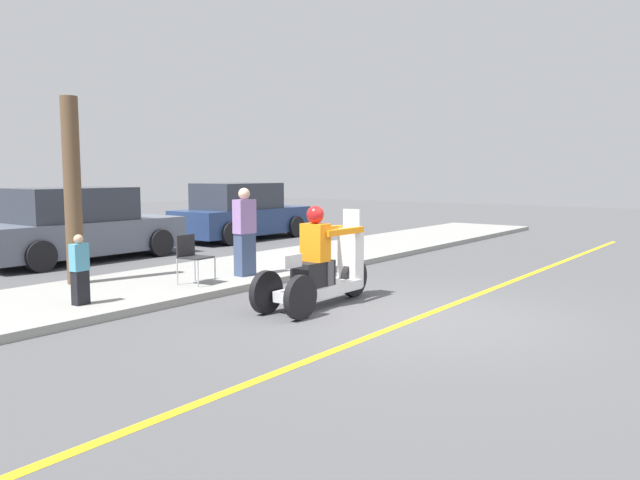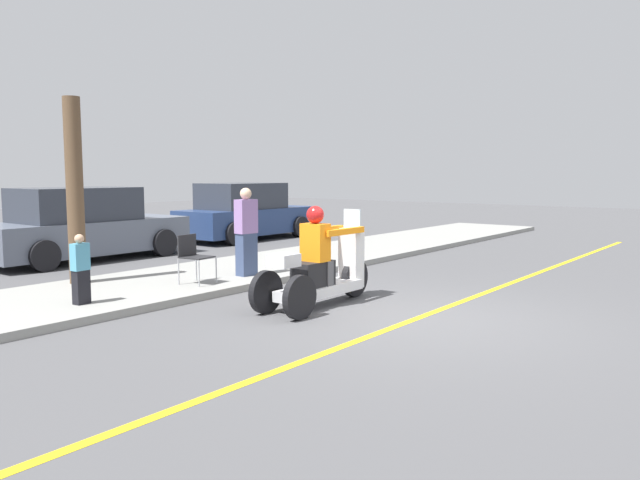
% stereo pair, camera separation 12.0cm
% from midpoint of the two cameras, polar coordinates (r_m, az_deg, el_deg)
% --- Properties ---
extents(ground_plane, '(60.00, 60.00, 0.00)m').
position_cam_midpoint_polar(ground_plane, '(8.68, 8.59, -7.06)').
color(ground_plane, '#4C4C4F').
extents(lane_stripe, '(24.00, 0.12, 0.01)m').
position_cam_midpoint_polar(lane_stripe, '(8.51, 7.93, -7.30)').
color(lane_stripe, gold).
rests_on(lane_stripe, ground).
extents(sidewalk_strip, '(28.00, 2.80, 0.12)m').
position_cam_midpoint_polar(sidewalk_strip, '(11.54, -11.94, -3.52)').
color(sidewalk_strip, gray).
rests_on(sidewalk_strip, ground).
extents(motorcycle_trike, '(2.36, 0.72, 1.50)m').
position_cam_midpoint_polar(motorcycle_trike, '(9.23, -0.37, -2.79)').
color(motorcycle_trike, black).
rests_on(motorcycle_trike, ground).
extents(spectator_with_child, '(0.25, 0.16, 1.00)m').
position_cam_midpoint_polar(spectator_with_child, '(9.43, -21.45, -2.65)').
color(spectator_with_child, black).
rests_on(spectator_with_child, sidewalk_strip).
extents(spectator_far_back, '(0.39, 0.25, 1.59)m').
position_cam_midpoint_polar(spectator_far_back, '(11.31, -7.21, 0.59)').
color(spectator_far_back, '#38476B').
rests_on(spectator_far_back, sidewalk_strip).
extents(folding_chair_curbside, '(0.52, 0.52, 0.82)m').
position_cam_midpoint_polar(folding_chair_curbside, '(10.67, -12.00, -1.24)').
color(folding_chair_curbside, '#A5A8AD').
rests_on(folding_chair_curbside, sidewalk_strip).
extents(parked_car_lot_right, '(4.56, 1.96, 1.65)m').
position_cam_midpoint_polar(parked_car_lot_right, '(15.02, -21.40, 1.14)').
color(parked_car_lot_right, slate).
rests_on(parked_car_lot_right, ground).
extents(parked_car_lot_far, '(4.32, 1.96, 1.67)m').
position_cam_midpoint_polar(parked_car_lot_far, '(18.62, -7.41, 2.44)').
color(parked_car_lot_far, navy).
rests_on(parked_car_lot_far, ground).
extents(tree_trunk, '(0.28, 0.28, 3.10)m').
position_cam_midpoint_polar(tree_trunk, '(11.17, -21.97, 4.16)').
color(tree_trunk, brown).
rests_on(tree_trunk, sidewalk_strip).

